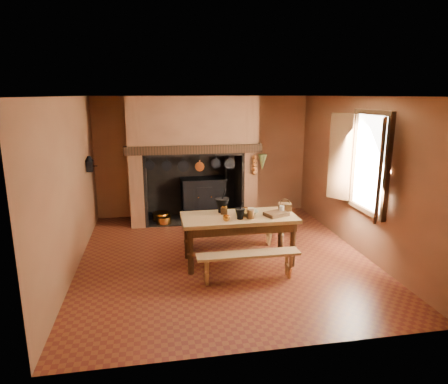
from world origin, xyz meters
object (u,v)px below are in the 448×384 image
work_table (239,223)px  bench_front (248,260)px  wicker_basket (285,206)px  coffee_grinder (224,210)px  mixing_bowl (248,212)px  iron_range (204,197)px

work_table → bench_front: bearing=-90.0°
work_table → wicker_basket: size_ratio=7.68×
coffee_grinder → wicker_basket: bearing=9.5°
coffee_grinder → mixing_bowl: coffee_grinder is taller
bench_front → mixing_bowl: mixing_bowl is taller
bench_front → work_table: bearing=90.0°
work_table → coffee_grinder: size_ratio=10.91×
coffee_grinder → mixing_bowl: size_ratio=0.52×
mixing_bowl → wicker_basket: 0.72m
iron_range → coffee_grinder: (0.03, -2.57, 0.42)m
iron_range → mixing_bowl: (0.42, -2.70, 0.40)m
bench_front → wicker_basket: wicker_basket is taller
bench_front → wicker_basket: (0.87, 0.89, 0.57)m
iron_range → work_table: bearing=-84.6°
mixing_bowl → coffee_grinder: bearing=161.7°
iron_range → coffee_grinder: iron_range is taller
bench_front → mixing_bowl: size_ratio=4.68×
iron_range → wicker_basket: 2.81m
wicker_basket → coffee_grinder: bearing=-164.8°
bench_front → iron_range: bearing=94.3°
wicker_basket → work_table: bearing=-154.3°
work_table → wicker_basket: 0.91m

